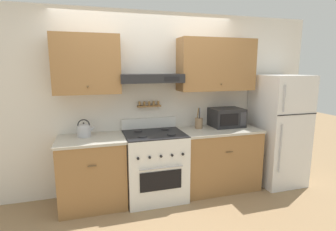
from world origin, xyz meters
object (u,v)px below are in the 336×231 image
object	(u,v)px
refrigerator	(278,130)
tea_kettle	(84,130)
microwave	(226,117)
utensil_crock	(199,123)
stove_range	(155,165)

from	to	relation	value
refrigerator	tea_kettle	xyz separation A→B (m)	(-2.86, 0.18, 0.15)
tea_kettle	microwave	xyz separation A→B (m)	(2.06, 0.02, 0.05)
microwave	utensil_crock	distance (m)	0.46
refrigerator	utensil_crock	distance (m)	1.28
stove_range	microwave	world-z (taller)	microwave
refrigerator	tea_kettle	distance (m)	2.87
stove_range	utensil_crock	bearing A→B (deg)	11.52
stove_range	utensil_crock	world-z (taller)	utensil_crock
stove_range	microwave	size ratio (longest dim) A/B	2.24
refrigerator	utensil_crock	xyz separation A→B (m)	(-1.25, 0.18, 0.15)
tea_kettle	microwave	size ratio (longest dim) A/B	0.48
stove_range	refrigerator	distance (m)	2.00
utensil_crock	stove_range	bearing A→B (deg)	-168.48
microwave	utensil_crock	world-z (taller)	utensil_crock
tea_kettle	stove_range	bearing A→B (deg)	-9.12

